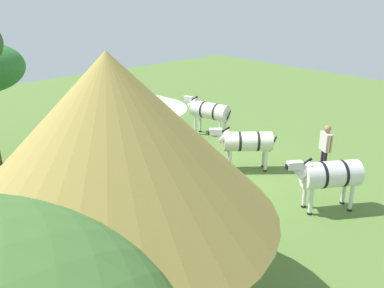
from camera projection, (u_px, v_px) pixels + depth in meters
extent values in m
plane|color=#547333|center=(222.00, 173.00, 13.08)|extent=(36.00, 36.00, 0.00)
cylinder|color=beige|center=(122.00, 265.00, 7.07)|extent=(4.47, 4.47, 2.10)
cone|color=#A08942|center=(112.00, 138.00, 6.21)|extent=(5.34, 5.34, 2.68)
cylinder|color=brown|center=(135.00, 141.00, 12.78)|extent=(0.10, 0.10, 2.16)
cone|color=beige|center=(133.00, 99.00, 12.28)|extent=(3.35, 3.35, 0.61)
cube|color=silver|center=(136.00, 151.00, 12.91)|extent=(1.56, 1.23, 0.04)
cylinder|color=silver|center=(142.00, 171.00, 12.38)|extent=(0.06, 0.06, 0.70)
cylinder|color=silver|center=(113.00, 162.00, 13.07)|extent=(0.06, 0.06, 0.70)
cylinder|color=silver|center=(159.00, 162.00, 13.01)|extent=(0.06, 0.06, 0.70)
cylinder|color=silver|center=(131.00, 154.00, 13.69)|extent=(0.06, 0.06, 0.70)
cube|color=silver|center=(152.00, 172.00, 12.10)|extent=(0.49, 0.51, 0.04)
cube|color=silver|center=(154.00, 167.00, 11.87)|extent=(0.11, 0.44, 0.45)
cylinder|color=silver|center=(144.00, 178.00, 12.23)|extent=(0.04, 0.04, 0.45)
cylinder|color=silver|center=(155.00, 175.00, 12.41)|extent=(0.04, 0.04, 0.45)
cylinder|color=silver|center=(149.00, 182.00, 11.94)|extent=(0.04, 0.04, 0.45)
cylinder|color=silver|center=(160.00, 179.00, 12.13)|extent=(0.04, 0.04, 0.45)
cube|color=silver|center=(156.00, 148.00, 13.93)|extent=(0.55, 0.54, 0.04)
cube|color=silver|center=(159.00, 140.00, 14.01)|extent=(0.43, 0.18, 0.45)
cylinder|color=silver|center=(158.00, 157.00, 13.78)|extent=(0.04, 0.04, 0.45)
cylinder|color=silver|center=(148.00, 155.00, 13.95)|extent=(0.04, 0.04, 0.45)
cylinder|color=silver|center=(163.00, 153.00, 14.07)|extent=(0.04, 0.04, 0.45)
cylinder|color=silver|center=(154.00, 151.00, 14.25)|extent=(0.04, 0.04, 0.45)
cube|color=silver|center=(101.00, 159.00, 13.04)|extent=(0.61, 0.61, 0.04)
cube|color=silver|center=(95.00, 152.00, 12.96)|extent=(0.35, 0.33, 0.45)
cylinder|color=silver|center=(108.00, 163.00, 13.29)|extent=(0.04, 0.04, 0.45)
cylinder|color=silver|center=(106.00, 167.00, 12.93)|extent=(0.04, 0.04, 0.45)
cylinder|color=silver|center=(98.00, 163.00, 13.30)|extent=(0.04, 0.04, 0.45)
cylinder|color=silver|center=(95.00, 167.00, 12.94)|extent=(0.04, 0.04, 0.45)
cylinder|color=black|center=(190.00, 167.00, 12.59)|extent=(0.11, 0.11, 0.78)
cylinder|color=black|center=(188.00, 165.00, 12.71)|extent=(0.11, 0.11, 0.78)
cube|color=silver|center=(189.00, 146.00, 12.41)|extent=(0.46, 0.32, 0.56)
cylinder|color=tan|center=(192.00, 148.00, 12.19)|extent=(0.08, 0.08, 0.52)
cylinder|color=tan|center=(186.00, 143.00, 12.61)|extent=(0.08, 0.08, 0.52)
sphere|color=tan|center=(189.00, 134.00, 12.26)|extent=(0.21, 0.21, 0.21)
cylinder|color=black|center=(180.00, 179.00, 11.71)|extent=(0.12, 0.12, 0.85)
cylinder|color=black|center=(181.00, 177.00, 11.84)|extent=(0.12, 0.12, 0.85)
cube|color=#408767|center=(180.00, 155.00, 11.52)|extent=(0.40, 0.50, 0.60)
cylinder|color=#DAB78C|center=(177.00, 158.00, 11.28)|extent=(0.09, 0.09, 0.56)
cylinder|color=#DAB78C|center=(184.00, 151.00, 11.74)|extent=(0.09, 0.09, 0.56)
sphere|color=#DAB78C|center=(180.00, 141.00, 11.36)|extent=(0.23, 0.23, 0.23)
cylinder|color=black|center=(324.00, 163.00, 12.77)|extent=(0.12, 0.12, 0.83)
cylinder|color=black|center=(322.00, 162.00, 12.91)|extent=(0.12, 0.12, 0.83)
cube|color=beige|center=(326.00, 142.00, 12.59)|extent=(0.49, 0.41, 0.59)
cylinder|color=#9C684D|center=(330.00, 144.00, 12.35)|extent=(0.09, 0.09, 0.55)
cylinder|color=#9C684D|center=(322.00, 138.00, 12.81)|extent=(0.09, 0.09, 0.55)
sphere|color=#9C684D|center=(328.00, 129.00, 12.43)|extent=(0.22, 0.22, 0.22)
cylinder|color=silver|center=(248.00, 141.00, 13.01)|extent=(1.48, 1.59, 0.63)
cylinder|color=black|center=(257.00, 141.00, 13.01)|extent=(0.54, 0.47, 0.64)
cylinder|color=black|center=(239.00, 141.00, 13.00)|extent=(0.54, 0.47, 0.64)
cylinder|color=silver|center=(224.00, 136.00, 12.92)|extent=(0.56, 0.59, 0.49)
cube|color=silver|center=(216.00, 132.00, 12.86)|extent=(0.40, 0.42, 0.20)
cube|color=black|center=(210.00, 133.00, 12.87)|extent=(0.17, 0.17, 0.12)
cube|color=black|center=(224.00, 131.00, 12.85)|extent=(0.27, 0.31, 0.28)
cylinder|color=silver|center=(230.00, 161.00, 13.05)|extent=(0.11, 0.11, 0.75)
cylinder|color=black|center=(229.00, 171.00, 13.18)|extent=(0.13, 0.13, 0.06)
cylinder|color=silver|center=(229.00, 157.00, 13.37)|extent=(0.11, 0.11, 0.75)
cylinder|color=black|center=(228.00, 166.00, 13.50)|extent=(0.13, 0.13, 0.06)
cylinder|color=silver|center=(266.00, 161.00, 13.08)|extent=(0.11, 0.11, 0.75)
cylinder|color=black|center=(265.00, 170.00, 13.20)|extent=(0.13, 0.13, 0.06)
cylinder|color=silver|center=(264.00, 157.00, 13.40)|extent=(0.11, 0.11, 0.75)
cylinder|color=black|center=(263.00, 166.00, 13.52)|extent=(0.13, 0.13, 0.06)
cylinder|color=black|center=(273.00, 144.00, 13.06)|extent=(0.19, 0.21, 0.53)
cylinder|color=silver|center=(210.00, 111.00, 16.03)|extent=(1.67, 1.00, 0.65)
cylinder|color=black|center=(217.00, 112.00, 15.87)|extent=(0.23, 0.66, 0.66)
cylinder|color=black|center=(204.00, 110.00, 16.18)|extent=(0.23, 0.66, 0.66)
cylinder|color=silver|center=(194.00, 104.00, 16.38)|extent=(0.59, 0.41, 0.50)
cube|color=silver|center=(188.00, 99.00, 16.47)|extent=(0.43, 0.27, 0.20)
cube|color=black|center=(185.00, 99.00, 16.58)|extent=(0.14, 0.14, 0.12)
cube|color=black|center=(194.00, 99.00, 16.31)|extent=(0.37, 0.13, 0.28)
cylinder|color=silver|center=(195.00, 125.00, 16.45)|extent=(0.11, 0.11, 0.81)
cylinder|color=black|center=(195.00, 133.00, 16.58)|extent=(0.13, 0.13, 0.06)
cylinder|color=silver|center=(200.00, 123.00, 16.72)|extent=(0.11, 0.11, 0.81)
cylinder|color=black|center=(200.00, 131.00, 16.86)|extent=(0.13, 0.13, 0.06)
cylinder|color=silver|center=(220.00, 130.00, 15.81)|extent=(0.11, 0.11, 0.81)
cylinder|color=black|center=(220.00, 139.00, 15.95)|extent=(0.13, 0.13, 0.06)
cylinder|color=silver|center=(225.00, 128.00, 16.09)|extent=(0.11, 0.11, 0.81)
cylinder|color=black|center=(225.00, 137.00, 16.22)|extent=(0.13, 0.13, 0.06)
cylinder|color=black|center=(228.00, 117.00, 15.63)|extent=(0.24, 0.10, 0.53)
cylinder|color=silver|center=(331.00, 174.00, 10.57)|extent=(1.40, 1.66, 0.70)
cylinder|color=black|center=(341.00, 173.00, 10.62)|extent=(0.65, 0.45, 0.72)
cylinder|color=black|center=(321.00, 175.00, 10.53)|extent=(0.65, 0.45, 0.72)
cylinder|color=silver|center=(304.00, 170.00, 10.39)|extent=(0.56, 0.63, 0.52)
cube|color=silver|center=(295.00, 165.00, 10.29)|extent=(0.36, 0.43, 0.20)
cube|color=black|center=(288.00, 167.00, 10.27)|extent=(0.17, 0.17, 0.12)
cube|color=black|center=(305.00, 163.00, 10.32)|extent=(0.23, 0.33, 0.28)
cylinder|color=silver|center=(311.00, 201.00, 10.54)|extent=(0.11, 0.11, 0.77)
cylinder|color=black|center=(309.00, 213.00, 10.67)|extent=(0.13, 0.13, 0.06)
cylinder|color=silver|center=(305.00, 194.00, 10.89)|extent=(0.11, 0.11, 0.77)
cylinder|color=black|center=(303.00, 206.00, 11.02)|extent=(0.13, 0.13, 0.06)
cylinder|color=silver|center=(351.00, 198.00, 10.72)|extent=(0.11, 0.11, 0.77)
cylinder|color=black|center=(349.00, 209.00, 10.85)|extent=(0.13, 0.13, 0.06)
cylinder|color=silver|center=(344.00, 191.00, 11.08)|extent=(0.11, 0.11, 0.77)
cylinder|color=black|center=(342.00, 202.00, 11.20)|extent=(0.13, 0.13, 0.06)
cylinder|color=black|center=(358.00, 175.00, 10.74)|extent=(0.17, 0.23, 0.53)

